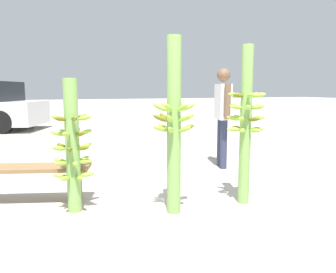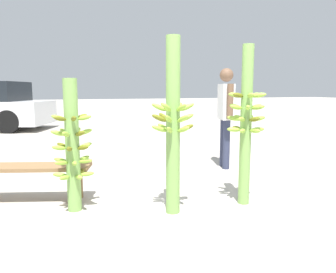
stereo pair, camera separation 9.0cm
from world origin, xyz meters
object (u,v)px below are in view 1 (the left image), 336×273
object	(u,v)px
banana_stalk_right	(246,123)
banana_stalk_center	(174,126)
market_bench	(17,172)
vendor_person	(223,109)
banana_stalk_left	(72,147)

from	to	relation	value
banana_stalk_right	banana_stalk_center	bearing A→B (deg)	179.17
banana_stalk_right	market_bench	xyz separation A→B (m)	(-2.26, 0.86, -0.53)
banana_stalk_right	market_bench	world-z (taller)	banana_stalk_right
vendor_person	banana_stalk_left	bearing A→B (deg)	130.51
banana_stalk_center	vendor_person	bearing A→B (deg)	46.27
banana_stalk_left	vendor_person	xyz separation A→B (m)	(2.35, 1.11, 0.26)
banana_stalk_right	banana_stalk_left	bearing A→B (deg)	166.82
banana_stalk_right	market_bench	size ratio (longest dim) A/B	1.08
banana_stalk_left	market_bench	size ratio (longest dim) A/B	0.85
banana_stalk_right	vendor_person	xyz separation A→B (m)	(0.63, 1.51, 0.05)
banana_stalk_right	vendor_person	bearing A→B (deg)	67.52
market_bench	banana_stalk_center	bearing A→B (deg)	-13.44
banana_stalk_left	vendor_person	world-z (taller)	vendor_person
market_bench	vendor_person	bearing A→B (deg)	29.58
banana_stalk_right	vendor_person	distance (m)	1.64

